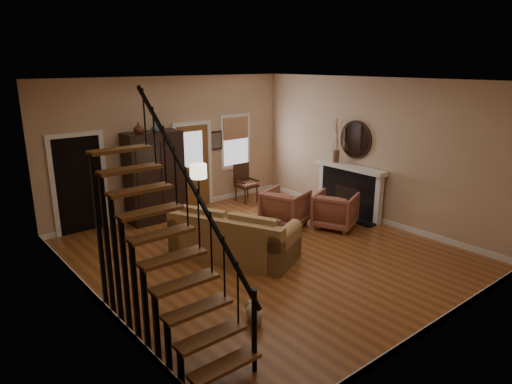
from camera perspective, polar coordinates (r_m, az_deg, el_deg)
room at (r=9.67m, az=-7.50°, el=3.22°), size 7.00×7.33×3.30m
staircase at (r=5.96m, az=-11.22°, el=-4.15°), size 0.94×2.80×3.20m
fireplace at (r=11.23m, az=11.73°, el=0.78°), size 0.33×1.95×2.30m
armoire at (r=10.82m, az=-12.59°, el=1.86°), size 1.30×0.60×2.10m
vase_a at (r=10.37m, az=-14.47°, el=7.75°), size 0.24×0.24×0.25m
vase_b at (r=10.54m, az=-12.48°, el=7.90°), size 0.20×0.20×0.21m
sofa at (r=8.72m, az=-2.75°, el=-5.42°), size 1.91×2.56×0.88m
coffee_table at (r=9.22m, az=0.41°, el=-5.70°), size 1.03×1.28×0.43m
bowl at (r=9.27m, az=0.06°, el=-3.87°), size 0.38×0.38×0.09m
books at (r=8.85m, az=1.05°, el=-4.99°), size 0.20×0.28×0.05m
armchair_left at (r=10.40m, az=9.89°, el=-2.27°), size 1.16×1.15×0.81m
armchair_right at (r=10.39m, az=3.68°, el=-1.99°), size 1.16×1.14×0.84m
floor_lamp at (r=9.80m, az=-7.10°, el=-0.99°), size 0.47×0.47×1.56m
side_chair at (r=12.11m, az=-1.21°, el=1.10°), size 0.54×0.54×1.02m
dog at (r=6.75m, az=-0.19°, el=-15.02°), size 0.34×0.45×0.29m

